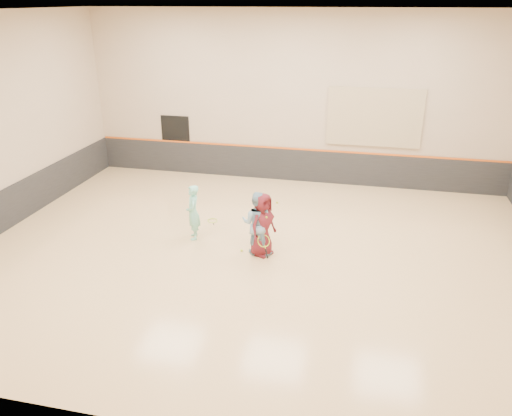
% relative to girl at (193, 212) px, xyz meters
% --- Properties ---
extents(room, '(15.04, 12.04, 6.22)m').
position_rel_girl_xyz_m(room, '(1.93, -0.55, 0.03)').
color(room, tan).
rests_on(room, ground).
extents(wainscot_back, '(14.90, 0.04, 1.20)m').
position_rel_girl_xyz_m(wainscot_back, '(1.93, 5.42, -0.19)').
color(wainscot_back, '#232326').
rests_on(wainscot_back, floor).
extents(wainscot_left, '(0.04, 11.90, 1.20)m').
position_rel_girl_xyz_m(wainscot_left, '(-5.54, -0.55, -0.19)').
color(wainscot_left, '#232326').
rests_on(wainscot_left, floor).
extents(accent_stripe, '(14.90, 0.03, 0.06)m').
position_rel_girl_xyz_m(accent_stripe, '(1.93, 5.41, 0.43)').
color(accent_stripe, '#D85914').
rests_on(accent_stripe, wall_back).
extents(acoustic_panel, '(3.20, 0.08, 2.00)m').
position_rel_girl_xyz_m(acoustic_panel, '(4.73, 5.40, 1.71)').
color(acoustic_panel, tan).
rests_on(acoustic_panel, wall_back).
extents(doorway, '(1.10, 0.05, 2.20)m').
position_rel_girl_xyz_m(doorway, '(-2.57, 5.43, 0.31)').
color(doorway, black).
rests_on(doorway, floor).
extents(girl, '(0.55, 0.67, 1.57)m').
position_rel_girl_xyz_m(girl, '(0.00, 0.00, 0.00)').
color(girl, '#80DEC5').
rests_on(girl, floor).
extents(instructor, '(0.88, 0.70, 1.73)m').
position_rel_girl_xyz_m(instructor, '(1.93, -0.48, 0.08)').
color(instructor, '#7EA6C3').
rests_on(instructor, floor).
extents(young_man, '(0.87, 1.00, 1.71)m').
position_rel_girl_xyz_m(young_man, '(2.08, -0.51, 0.07)').
color(young_man, maroon).
rests_on(young_man, floor).
extents(held_racket, '(0.48, 0.48, 0.64)m').
position_rel_girl_xyz_m(held_racket, '(2.16, -0.74, -0.28)').
color(held_racket, '#B3C42B').
rests_on(held_racket, instructor).
extents(spare_racket, '(0.66, 0.66, 0.09)m').
position_rel_girl_xyz_m(spare_racket, '(0.15, 1.22, -0.74)').
color(spare_racket, '#A3CA2C').
rests_on(spare_racket, floor).
extents(ball_under_racket, '(0.07, 0.07, 0.07)m').
position_rel_girl_xyz_m(ball_under_racket, '(1.51, -0.51, -0.75)').
color(ball_under_racket, '#C7DE33').
rests_on(ball_under_racket, floor).
extents(ball_in_hand, '(0.07, 0.07, 0.07)m').
position_rel_girl_xyz_m(ball_in_hand, '(2.21, -0.67, 0.36)').
color(ball_in_hand, '#BBCD2F').
rests_on(ball_in_hand, young_man).
extents(ball_beside_spare, '(0.07, 0.07, 0.07)m').
position_rel_girl_xyz_m(ball_beside_spare, '(1.82, 3.04, -0.75)').
color(ball_beside_spare, gold).
rests_on(ball_beside_spare, floor).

